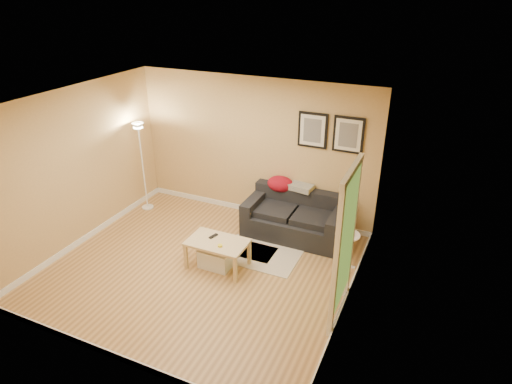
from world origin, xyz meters
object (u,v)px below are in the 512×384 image
floor_lamp (143,169)px  book_stack (347,232)px  side_table (346,250)px  coffee_table (218,254)px  storage_bin (216,257)px  sofa (295,216)px

floor_lamp → book_stack: bearing=-5.1°
book_stack → floor_lamp: size_ratio=0.13×
side_table → book_stack: book_stack is taller
coffee_table → book_stack: (1.79, 0.81, 0.39)m
storage_bin → book_stack: book_stack is taller
book_stack → coffee_table: bearing=-154.9°
storage_bin → coffee_table: bearing=2.3°
coffee_table → side_table: size_ratio=1.58×
storage_bin → floor_lamp: 2.56m
coffee_table → storage_bin: 0.08m
sofa → book_stack: size_ratio=7.62×
side_table → book_stack: (-0.02, -0.01, 0.32)m
coffee_table → side_table: 1.98m
side_table → floor_lamp: size_ratio=0.33×
coffee_table → floor_lamp: (-2.22, 1.16, 0.59)m
book_stack → sofa: bearing=151.6°
sofa → book_stack: bearing=-29.2°
storage_bin → book_stack: size_ratio=2.27×
sofa → book_stack: 1.20m
coffee_table → side_table: (1.80, 0.82, 0.06)m
coffee_table → floor_lamp: size_ratio=0.53×
coffee_table → sofa: bearing=51.1°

